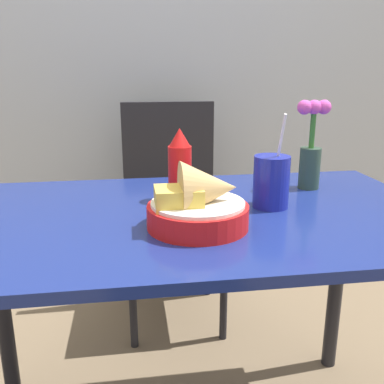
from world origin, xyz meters
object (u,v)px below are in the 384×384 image
object	(u,v)px
food_basket	(199,204)
flower_vase	(311,148)
chair_far_window	(171,193)
ketchup_bottle	(180,166)
drink_cup	(271,183)

from	to	relation	value
food_basket	flower_vase	bearing A→B (deg)	36.22
chair_far_window	food_basket	bearing A→B (deg)	-91.43
ketchup_bottle	drink_cup	size ratio (longest dim) A/B	0.81
chair_far_window	ketchup_bottle	distance (m)	0.74
chair_far_window	food_basket	distance (m)	0.92
ketchup_bottle	food_basket	bearing A→B (deg)	-85.21
food_basket	drink_cup	distance (m)	0.23
ketchup_bottle	flower_vase	bearing A→B (deg)	8.94
food_basket	flower_vase	world-z (taller)	flower_vase
food_basket	chair_far_window	bearing A→B (deg)	88.57
chair_far_window	food_basket	world-z (taller)	chair_far_window
chair_far_window	food_basket	size ratio (longest dim) A/B	4.15
ketchup_bottle	flower_vase	distance (m)	0.39
drink_cup	flower_vase	bearing A→B (deg)	42.54
chair_far_window	ketchup_bottle	bearing A→B (deg)	-93.34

